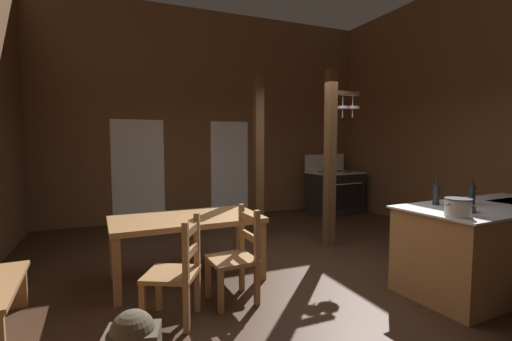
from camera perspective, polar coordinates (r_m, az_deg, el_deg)
ground_plane at (r=4.43m, az=7.39°, el=-17.40°), size 7.71×8.30×0.10m
wall_back at (r=7.68m, az=-6.99°, el=8.77°), size 7.71×0.14×4.33m
wall_right at (r=6.65m, az=35.32°, el=8.60°), size 0.14×8.30×4.33m
glazed_door_back_left at (r=7.34m, az=-18.52°, el=-0.17°), size 1.00×0.01×2.05m
glazed_panel_back_right at (r=7.71m, az=-4.28°, el=0.28°), size 0.84×0.01×2.05m
kitchen_island at (r=4.76m, az=33.61°, el=-10.14°), size 2.22×1.12×0.92m
stove_range at (r=8.21m, az=12.63°, el=-3.36°), size 1.23×0.93×1.32m
support_post_with_pot_rack at (r=5.46m, az=12.17°, el=2.69°), size 0.58×0.22×2.68m
support_post_center at (r=5.79m, az=0.42°, el=1.99°), size 0.14×0.14×2.68m
dining_table at (r=4.23m, az=-11.19°, el=-8.55°), size 1.73×0.96×0.74m
ladderback_chair_near_window at (r=3.67m, az=-3.15°, el=-13.79°), size 0.46×0.46×0.95m
ladderback_chair_by_post at (r=3.34m, az=-12.68°, el=-15.76°), size 0.59×0.59×0.95m
stockpot_on_counter at (r=3.76m, az=29.93°, el=-5.20°), size 0.31×0.23×0.17m
mixing_bowl_on_counter at (r=4.05m, az=30.81°, el=-5.33°), size 0.18×0.18×0.07m
bottle_tall_on_counter at (r=4.57m, az=31.61°, el=-3.27°), size 0.07×0.07×0.29m
bottle_short_on_counter at (r=4.34m, az=27.17°, el=-3.43°), size 0.07×0.07×0.30m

